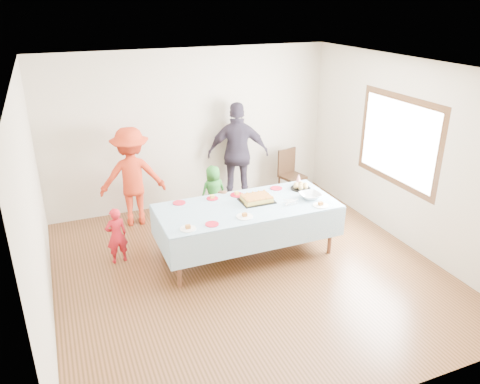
{
  "coord_description": "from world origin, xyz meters",
  "views": [
    {
      "loc": [
        -2.18,
        -5.03,
        3.47
      ],
      "look_at": [
        0.01,
        0.3,
        1.04
      ],
      "focal_mm": 35.0,
      "sensor_mm": 36.0,
      "label": 1
    }
  ],
  "objects_px": {
    "party_table": "(247,209)",
    "adult_left": "(132,177)",
    "dining_chair": "(290,171)",
    "birthday_cake": "(257,199)"
  },
  "relations": [
    {
      "from": "party_table",
      "to": "adult_left",
      "type": "relative_size",
      "value": 1.55
    },
    {
      "from": "dining_chair",
      "to": "adult_left",
      "type": "height_order",
      "value": "adult_left"
    },
    {
      "from": "adult_left",
      "to": "dining_chair",
      "type": "bearing_deg",
      "value": -173.5
    },
    {
      "from": "party_table",
      "to": "birthday_cake",
      "type": "xyz_separation_m",
      "value": [
        0.18,
        0.07,
        0.09
      ]
    },
    {
      "from": "birthday_cake",
      "to": "adult_left",
      "type": "relative_size",
      "value": 0.29
    },
    {
      "from": "birthday_cake",
      "to": "dining_chair",
      "type": "xyz_separation_m",
      "value": [
        1.37,
        1.56,
        -0.31
      ]
    },
    {
      "from": "party_table",
      "to": "dining_chair",
      "type": "bearing_deg",
      "value": 46.59
    },
    {
      "from": "party_table",
      "to": "dining_chair",
      "type": "distance_m",
      "value": 2.27
    },
    {
      "from": "dining_chair",
      "to": "adult_left",
      "type": "relative_size",
      "value": 0.56
    },
    {
      "from": "party_table",
      "to": "adult_left",
      "type": "bearing_deg",
      "value": 127.98
    }
  ]
}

